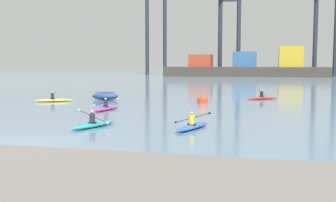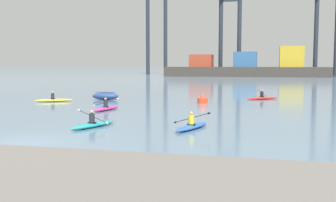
{
  "view_description": "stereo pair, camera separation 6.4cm",
  "coord_description": "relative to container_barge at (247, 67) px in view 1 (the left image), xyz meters",
  "views": [
    {
      "loc": [
        10.36,
        -15.96,
        3.48
      ],
      "look_at": [
        2.97,
        14.53,
        0.6
      ],
      "focal_mm": 43.59,
      "sensor_mm": 36.0,
      "label": 1
    },
    {
      "loc": [
        10.42,
        -15.94,
        3.48
      ],
      "look_at": [
        2.97,
        14.53,
        0.6
      ],
      "focal_mm": 43.59,
      "sensor_mm": 36.0,
      "label": 2
    }
  ],
  "objects": [
    {
      "name": "gantry_crane_east_mid",
      "position": [
        20.6,
        6.71,
        15.25
      ],
      "size": [
        6.5,
        18.69,
        34.94
      ],
      "color": "#232833",
      "rests_on": "ground"
    },
    {
      "name": "kayak_red",
      "position": [
        4.86,
        -70.99,
        -2.27
      ],
      "size": [
        3.19,
        2.34,
        1.03
      ],
      "color": "red",
      "rests_on": "ground"
    },
    {
      "name": "gantry_crane_west",
      "position": [
        -29.4,
        14.43,
        17.11
      ],
      "size": [
        7.04,
        17.34,
        39.87
      ],
      "color": "#232833",
      "rests_on": "ground"
    },
    {
      "name": "container_barge",
      "position": [
        0.0,
        0.0,
        0.0
      ],
      "size": [
        43.26,
        8.05,
        8.01
      ],
      "color": "#38332D",
      "rests_on": "ground"
    },
    {
      "name": "kayak_teal",
      "position": [
        -3.95,
        -91.23,
        -2.27
      ],
      "size": [
        2.13,
        3.42,
        0.97
      ],
      "color": "teal",
      "rests_on": "ground"
    },
    {
      "name": "kayak_blue",
      "position": [
        1.44,
        -90.56,
        -2.27
      ],
      "size": [
        2.13,
        3.43,
        1.0
      ],
      "color": "#2856B2",
      "rests_on": "ground"
    },
    {
      "name": "ground_plane",
      "position": [
        -5.13,
        -95.8,
        -2.45
      ],
      "size": [
        800.0,
        800.0,
        0.0
      ],
      "primitive_type": "plane",
      "color": "slate"
    },
    {
      "name": "kayak_yellow",
      "position": [
        -13.74,
        -78.08,
        -2.27
      ],
      "size": [
        3.21,
        2.29,
        0.95
      ],
      "color": "yellow",
      "rests_on": "ground"
    },
    {
      "name": "kayak_magenta",
      "position": [
        -6.4,
        -83.39,
        -2.27
      ],
      "size": [
        2.2,
        3.45,
        0.98
      ],
      "color": "#C13384",
      "rests_on": "ground"
    },
    {
      "name": "capsized_dinghy",
      "position": [
        -9.89,
        -75.1,
        -2.1
      ],
      "size": [
        2.69,
        1.32,
        0.76
      ],
      "color": "navy",
      "rests_on": "ground"
    },
    {
      "name": "gantry_crane_west_mid",
      "position": [
        -5.45,
        6.38,
        15.18
      ],
      "size": [
        6.48,
        19.84,
        36.38
      ],
      "color": "#232833",
      "rests_on": "ground"
    },
    {
      "name": "channel_buoy",
      "position": [
        -0.23,
        -76.32,
        -2.09
      ],
      "size": [
        0.9,
        0.9,
        1.0
      ],
      "color": "red",
      "rests_on": "ground"
    }
  ]
}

